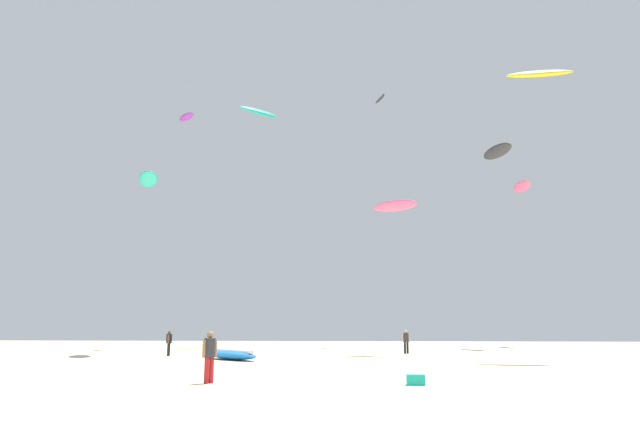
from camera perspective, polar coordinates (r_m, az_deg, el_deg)
ground_plane at (r=15.37m, az=-5.64°, el=-17.50°), size 120.00×120.00×0.00m
person_foreground at (r=19.67m, az=-10.67°, el=-13.13°), size 0.39×0.44×1.63m
person_midground at (r=38.45m, az=-14.44°, el=-11.90°), size 0.35×0.51×1.55m
person_left at (r=41.02m, az=8.35°, el=-12.02°), size 0.52×0.36×1.57m
kite_grounded_near at (r=33.23m, az=-8.62°, el=-13.41°), size 4.19×4.38×0.59m
cooler_box at (r=19.05m, az=9.27°, el=-15.65°), size 0.56×0.36×0.32m
kite_aloft_1 at (r=59.96m, az=5.85°, el=11.00°), size 1.36×2.39×0.57m
kite_aloft_2 at (r=60.26m, az=19.00°, el=2.52°), size 1.46×4.11×1.03m
kite_aloft_3 at (r=37.55m, az=20.52°, el=12.59°), size 3.85×1.41×0.79m
kite_aloft_5 at (r=54.85m, az=16.82°, el=5.79°), size 2.58×4.63×1.10m
kite_aloft_6 at (r=42.27m, az=-16.35°, el=3.22°), size 3.06×4.47×0.70m
kite_aloft_7 at (r=39.77m, az=7.28°, el=0.76°), size 3.30×2.51×0.84m
kite_aloft_8 at (r=54.48m, az=-12.83°, el=9.12°), size 2.22×2.20×0.56m
kite_aloft_9 at (r=58.85m, az=-5.98°, el=9.80°), size 3.97×3.92×1.02m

